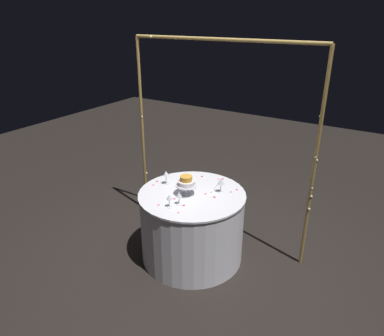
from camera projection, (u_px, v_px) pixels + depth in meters
ground_plane at (192, 255)px, 4.01m from camera, size 12.00×12.00×0.00m
decorative_arch at (218, 115)px, 3.82m from camera, size 2.20×0.06×2.29m
main_table at (192, 226)px, 3.86m from camera, size 1.13×1.13×0.79m
tiered_cake at (186, 183)px, 3.63m from camera, size 0.22×0.22×0.21m
wine_glass_0 at (166, 174)px, 3.86m from camera, size 0.06×0.06×0.15m
wine_glass_1 at (179, 195)px, 3.45m from camera, size 0.06×0.06×0.14m
wine_glass_2 at (221, 182)px, 3.68m from camera, size 0.07×0.07×0.16m
wine_glass_3 at (169, 198)px, 3.41m from camera, size 0.06×0.06×0.13m
cake_knife at (215, 188)px, 3.81m from camera, size 0.07×0.29×0.01m
rose_petal_0 at (202, 176)px, 4.08m from camera, size 0.04×0.04×0.00m
rose_petal_1 at (231, 192)px, 3.73m from camera, size 0.03×0.03×0.00m
rose_petal_2 at (218, 179)px, 4.01m from camera, size 0.02×0.03×0.00m
rose_petal_3 at (178, 213)px, 3.34m from camera, size 0.02×0.03×0.00m
rose_petal_4 at (157, 181)px, 3.96m from camera, size 0.04×0.03×0.00m
rose_petal_5 at (237, 190)px, 3.78m from camera, size 0.04×0.04×0.00m
rose_petal_6 at (159, 205)px, 3.48m from camera, size 0.02×0.03×0.00m
rose_petal_7 at (223, 179)px, 4.02m from camera, size 0.04×0.04×0.00m
rose_petal_8 at (153, 185)px, 3.88m from camera, size 0.03×0.02×0.00m
rose_petal_9 at (205, 194)px, 3.69m from camera, size 0.02×0.03×0.00m
rose_petal_10 at (184, 205)px, 3.47m from camera, size 0.04×0.04×0.00m
rose_petal_11 at (174, 199)px, 3.59m from camera, size 0.04×0.03×0.00m
rose_petal_12 at (214, 197)px, 3.62m from camera, size 0.03×0.03×0.00m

